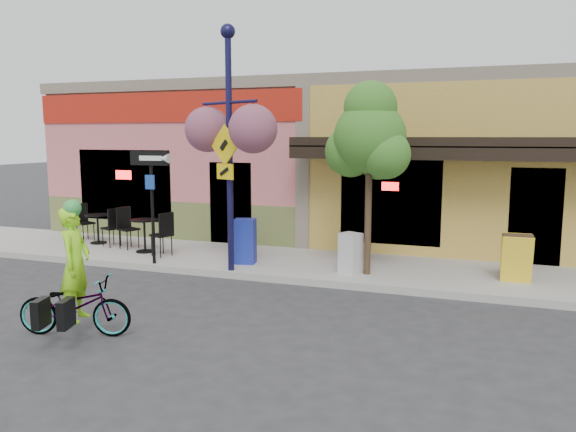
# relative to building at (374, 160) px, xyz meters

# --- Properties ---
(ground) EXTENTS (90.00, 90.00, 0.00)m
(ground) POSITION_rel_building_xyz_m (0.00, -7.50, -2.25)
(ground) COLOR #2D2D30
(ground) RESTS_ON ground
(sidewalk) EXTENTS (24.00, 3.00, 0.15)m
(sidewalk) POSITION_rel_building_xyz_m (0.00, -5.50, -2.17)
(sidewalk) COLOR #9E9B93
(sidewalk) RESTS_ON ground
(curb) EXTENTS (24.00, 0.12, 0.15)m
(curb) POSITION_rel_building_xyz_m (0.00, -6.95, -2.17)
(curb) COLOR #A8A59E
(curb) RESTS_ON ground
(building) EXTENTS (18.20, 8.20, 4.50)m
(building) POSITION_rel_building_xyz_m (0.00, 0.00, 0.00)
(building) COLOR #C46165
(building) RESTS_ON ground
(bicycle) EXTENTS (1.82, 1.04, 0.90)m
(bicycle) POSITION_rel_building_xyz_m (-2.37, -10.85, -1.80)
(bicycle) COLOR maroon
(bicycle) RESTS_ON ground
(cyclist_rider) EXTENTS (0.56, 0.71, 1.71)m
(cyclist_rider) POSITION_rel_building_xyz_m (-2.32, -10.85, -1.40)
(cyclist_rider) COLOR #9DFF1A
(cyclist_rider) RESTS_ON ground
(lamp_post) EXTENTS (1.75, 1.23, 5.08)m
(lamp_post) POSITION_rel_building_xyz_m (-1.69, -6.85, 0.44)
(lamp_post) COLOR #14123B
(lamp_post) RESTS_ON sidewalk
(one_way_sign) EXTENTS (0.97, 0.22, 2.51)m
(one_way_sign) POSITION_rel_building_xyz_m (-3.59, -6.85, -0.84)
(one_way_sign) COLOR black
(one_way_sign) RESTS_ON sidewalk
(cafe_set_left) EXTENTS (1.89, 1.39, 1.02)m
(cafe_set_left) POSITION_rel_building_xyz_m (-6.32, -5.31, -1.59)
(cafe_set_left) COLOR black
(cafe_set_left) RESTS_ON sidewalk
(cafe_set_right) EXTENTS (1.97, 1.44, 1.06)m
(cafe_set_right) POSITION_rel_building_xyz_m (-4.50, -5.86, -1.57)
(cafe_set_right) COLOR black
(cafe_set_right) RESTS_ON sidewalk
(newspaper_box_blue) EXTENTS (0.52, 0.48, 1.00)m
(newspaper_box_blue) POSITION_rel_building_xyz_m (-1.68, -6.13, -1.60)
(newspaper_box_blue) COLOR #1A2A9E
(newspaper_box_blue) RESTS_ON sidewalk
(newspaper_box_grey) EXTENTS (0.50, 0.49, 0.85)m
(newspaper_box_grey) POSITION_rel_building_xyz_m (0.76, -6.26, -1.68)
(newspaper_box_grey) COLOR beige
(newspaper_box_grey) RESTS_ON sidewalk
(street_tree) EXTENTS (1.73, 1.73, 3.98)m
(street_tree) POSITION_rel_building_xyz_m (1.11, -6.21, -0.11)
(street_tree) COLOR #3D7A26
(street_tree) RESTS_ON sidewalk
(sandwich_board) EXTENTS (0.58, 0.43, 0.94)m
(sandwich_board) POSITION_rel_building_xyz_m (3.98, -6.00, -1.63)
(sandwich_board) COLOR yellow
(sandwich_board) RESTS_ON sidewalk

